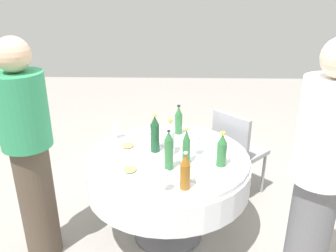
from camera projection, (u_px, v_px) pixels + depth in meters
ground_plane at (168, 233)px, 2.95m from camera, size 10.00×10.00×0.00m
dining_table at (168, 173)px, 2.72m from camera, size 1.26×1.26×0.74m
bottle_dark_green_far at (155, 134)px, 2.67m from camera, size 0.07×0.07×0.30m
bottle_clear_right at (170, 139)px, 2.62m from camera, size 0.07×0.07×0.29m
bottle_green_near at (186, 147)px, 2.50m from camera, size 0.06×0.06×0.28m
bottle_amber_front at (185, 172)px, 2.20m from camera, size 0.07×0.07×0.26m
bottle_green_north at (222, 150)px, 2.47m from camera, size 0.07×0.07×0.26m
bottle_green_west at (179, 121)px, 2.99m from camera, size 0.06×0.06×0.26m
bottle_green_rear at (169, 151)px, 2.42m from camera, size 0.06×0.06×0.30m
wine_glass_front at (196, 141)px, 2.62m from camera, size 0.07×0.07×0.16m
wine_glass_north at (164, 177)px, 2.17m from camera, size 0.06×0.06×0.14m
wine_glass_west at (116, 128)px, 2.91m from camera, size 0.07×0.07×0.14m
plate_east at (130, 171)px, 2.42m from camera, size 0.23×0.23×0.04m
plate_outer at (173, 142)px, 2.85m from camera, size 0.22×0.22×0.02m
plate_south at (201, 174)px, 2.38m from camera, size 0.21×0.21×0.02m
plate_left at (128, 147)px, 2.76m from camera, size 0.23×0.23×0.04m
spoon_right at (205, 137)px, 2.96m from camera, size 0.18×0.05×0.00m
folded_napkin at (154, 131)px, 3.05m from camera, size 0.15×0.15×0.02m
person_far at (29, 151)px, 2.43m from camera, size 0.34×0.34×1.66m
person_right at (319, 179)px, 2.03m from camera, size 0.34×0.34×1.72m
chair_west at (236, 147)px, 3.28m from camera, size 0.57×0.57×0.87m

